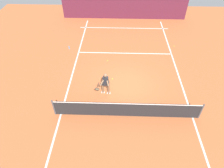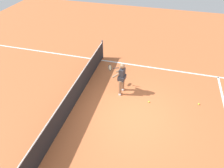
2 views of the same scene
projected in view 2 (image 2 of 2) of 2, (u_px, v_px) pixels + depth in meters
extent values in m
plane|color=#C66638|center=(133.00, 114.00, 8.41)|extent=(27.37, 27.37, 0.00)
cube|color=white|center=(145.00, 66.00, 11.17)|extent=(0.10, 19.05, 0.01)
cylinder|color=#4C4C51|center=(102.00, 49.00, 11.58)|extent=(0.08, 0.08, 1.09)
cube|color=#232326|center=(75.00, 94.00, 8.62)|extent=(7.85, 0.02, 0.97)
cube|color=white|center=(73.00, 85.00, 8.31)|extent=(7.85, 0.02, 0.04)
cylinder|color=#8C6647|center=(120.00, 88.00, 9.13)|extent=(0.13, 0.13, 0.78)
cylinder|color=#8C6647|center=(123.00, 83.00, 9.39)|extent=(0.13, 0.13, 0.78)
cube|color=white|center=(120.00, 94.00, 9.34)|extent=(0.20, 0.10, 0.08)
cube|color=white|center=(123.00, 89.00, 9.60)|extent=(0.20, 0.10, 0.08)
cube|color=#2D2D33|center=(122.00, 74.00, 8.85)|extent=(0.35, 0.24, 0.52)
cube|color=#2D2D33|center=(122.00, 78.00, 8.98)|extent=(0.44, 0.33, 0.20)
sphere|color=#8C6647|center=(122.00, 66.00, 8.60)|extent=(0.22, 0.22, 0.22)
cylinder|color=#8C6647|center=(118.00, 75.00, 8.78)|extent=(0.22, 0.48, 0.37)
cylinder|color=#8C6647|center=(120.00, 71.00, 8.99)|extent=(0.34, 0.45, 0.37)
cylinder|color=black|center=(116.00, 68.00, 9.24)|extent=(0.08, 0.30, 0.14)
torus|color=black|center=(110.00, 68.00, 9.37)|extent=(0.30, 0.16, 0.28)
cylinder|color=beige|center=(110.00, 68.00, 9.37)|extent=(0.25, 0.12, 0.23)
sphere|color=#D1E533|center=(149.00, 102.00, 8.92)|extent=(0.07, 0.07, 0.07)
sphere|color=#D1E533|center=(199.00, 104.00, 8.82)|extent=(0.07, 0.07, 0.07)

